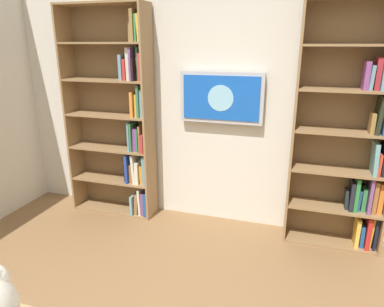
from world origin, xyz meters
TOP-DOWN VIEW (x-y plane):
  - wall_back at (0.00, -2.23)m, footprint 4.52×0.06m
  - bookshelf_left at (-1.24, -2.06)m, footprint 0.84×0.28m
  - bookshelf_right at (1.02, -2.06)m, footprint 0.93×0.28m
  - wall_mounted_tv at (-0.04, -2.15)m, footprint 0.81×0.07m

SIDE VIEW (x-z plane):
  - bookshelf_right at x=1.02m, z-range -0.04..2.13m
  - bookshelf_left at x=-1.24m, z-range -0.03..2.13m
  - wall_mounted_tv at x=-0.04m, z-range 1.06..1.55m
  - wall_back at x=0.00m, z-range 0.00..2.70m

